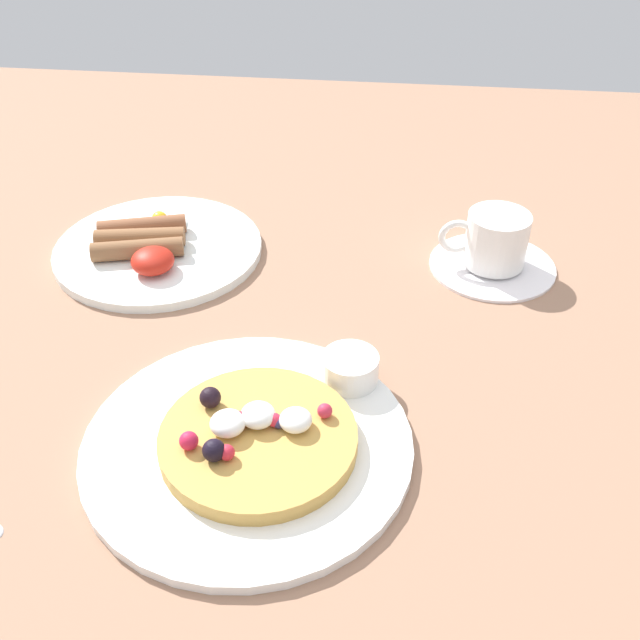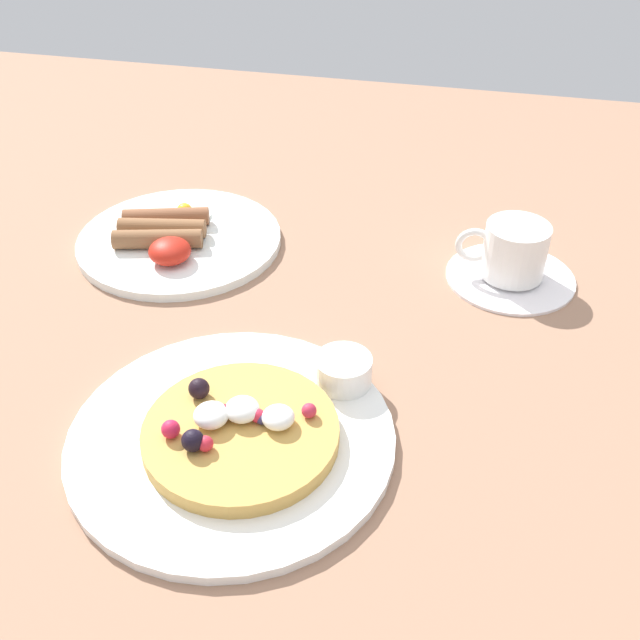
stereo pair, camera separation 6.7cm
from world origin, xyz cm
name	(u,v)px [view 2 (the right image)]	position (x,y,z in cm)	size (l,w,h in cm)	color
ground_plane	(276,355)	(0.00, 0.00, -1.50)	(174.17, 156.92, 3.00)	#976E56
pancake_plate	(234,438)	(0.24, -14.14, 0.51)	(28.86, 28.86, 1.01)	white
pancake_with_berries	(239,431)	(0.94, -14.57, 2.02)	(17.08, 17.08, 3.45)	gold
syrup_ramekin	(343,370)	(8.19, -5.23, 2.47)	(5.40, 5.40, 2.83)	white
breakfast_plate	(180,240)	(-16.89, 16.32, 0.55)	(24.99, 24.99, 1.11)	white
fried_breakfast	(167,232)	(-17.97, 15.27, 2.22)	(11.87, 15.73, 2.92)	brown
coffee_saucer	(510,276)	(23.24, 17.70, 0.36)	(14.79, 14.79, 0.73)	white
coffee_cup	(513,249)	(23.05, 17.68, 3.98)	(10.36, 7.20, 6.28)	white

